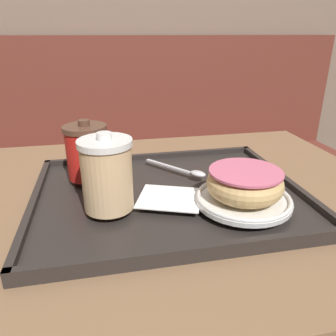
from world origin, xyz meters
TOP-DOWN VIEW (x-y plane):
  - booth_bench at (0.18, 0.87)m, footprint 1.79×0.44m
  - cafe_table at (0.00, 0.00)m, footprint 1.00×0.72m
  - serving_tray at (0.02, -0.03)m, footprint 0.50×0.40m
  - napkin_paper at (0.02, -0.07)m, footprint 0.14×0.13m
  - coffee_cup_front at (-0.09, -0.08)m, footprint 0.09×0.09m
  - coffee_cup_rear at (-0.13, 0.06)m, footprint 0.09×0.09m
  - plate_with_chocolate_donut at (0.14, -0.11)m, footprint 0.17×0.17m
  - donut_chocolate_glazed at (0.14, -0.11)m, footprint 0.13×0.13m
  - spoon at (0.08, 0.03)m, footprint 0.11×0.13m

SIDE VIEW (x-z plane):
  - booth_bench at x=0.18m, z-range -0.18..0.82m
  - cafe_table at x=0.00m, z-range 0.20..0.91m
  - serving_tray at x=0.02m, z-range 0.71..0.73m
  - napkin_paper at x=0.02m, z-range 0.74..0.74m
  - spoon at x=0.08m, z-range 0.73..0.75m
  - plate_with_chocolate_donut at x=0.14m, z-range 0.74..0.75m
  - donut_chocolate_glazed at x=0.14m, z-range 0.75..0.80m
  - coffee_cup_rear at x=-0.13m, z-range 0.73..0.85m
  - coffee_cup_front at x=-0.09m, z-range 0.73..0.86m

